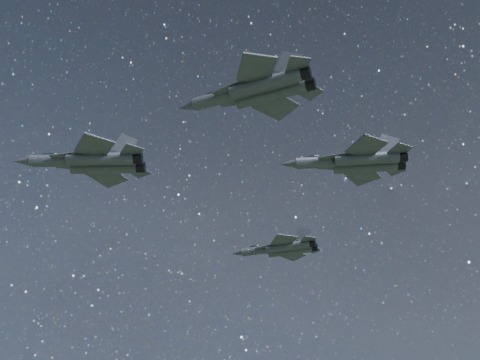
{
  "coord_description": "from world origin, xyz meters",
  "views": [
    {
      "loc": [
        5.33,
        -60.13,
        100.98
      ],
      "look_at": [
        0.17,
        4.88,
        141.98
      ],
      "focal_mm": 42.0,
      "sensor_mm": 36.0,
      "label": 1
    }
  ],
  "objects": [
    {
      "name": "jet_right",
      "position": [
        3.44,
        -12.84,
        142.5
      ],
      "size": [
        17.02,
        11.48,
        4.29
      ],
      "rotation": [
        0.0,
        0.0,
        -0.29
      ],
      "color": "#31363E"
    },
    {
      "name": "jet_lead",
      "position": [
        -20.51,
        3.03,
        144.89
      ],
      "size": [
        19.33,
        13.68,
        4.9
      ],
      "rotation": [
        0.0,
        0.0,
        0.06
      ],
      "color": "#31363E"
    },
    {
      "name": "jet_slot",
      "position": [
        16.08,
        4.69,
        144.06
      ],
      "size": [
        17.83,
        12.69,
        4.54
      ],
      "rotation": [
        0.0,
        0.0,
        -0.02
      ],
      "color": "#31363E"
    },
    {
      "name": "jet_left",
      "position": [
        5.58,
        24.2,
        140.55
      ],
      "size": [
        15.31,
        10.46,
        3.84
      ],
      "rotation": [
        0.0,
        0.0,
        -0.23
      ],
      "color": "#31363E"
    }
  ]
}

